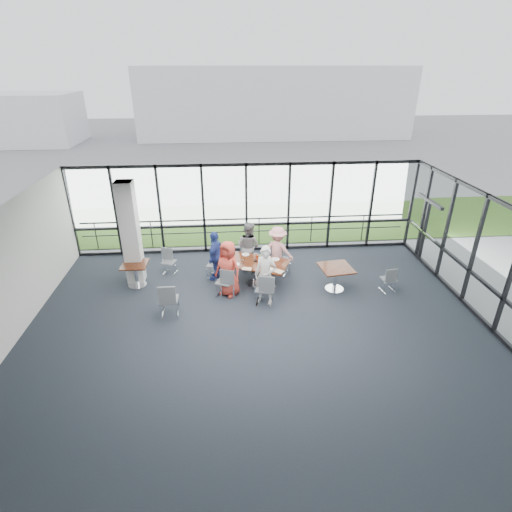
{
  "coord_description": "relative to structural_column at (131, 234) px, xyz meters",
  "views": [
    {
      "loc": [
        -0.73,
        -8.33,
        6.22
      ],
      "look_at": [
        0.11,
        2.18,
        1.1
      ],
      "focal_mm": 28.0,
      "sensor_mm": 36.0,
      "label": 1
    }
  ],
  "objects": [
    {
      "name": "hangar_aux",
      "position": [
        -14.4,
        25.0,
        0.4
      ],
      "size": [
        10.0,
        6.0,
        4.0
      ],
      "primitive_type": "cube",
      "color": "silver",
      "rests_on": "ground"
    },
    {
      "name": "tumbler_a",
      "position": [
        3.35,
        -0.6,
        -0.78
      ],
      "size": [
        0.07,
        0.07,
        0.13
      ],
      "primitive_type": "cylinder",
      "color": "white",
      "rests_on": "main_table"
    },
    {
      "name": "ceiling",
      "position": [
        3.6,
        -3.0,
        1.6
      ],
      "size": [
        12.0,
        10.0,
        0.04
      ],
      "primitive_type": "cube",
      "color": "silver",
      "rests_on": "ground"
    },
    {
      "name": "chair_main_nl",
      "position": [
        2.77,
        -1.13,
        -1.15
      ],
      "size": [
        0.58,
        0.58,
        0.9
      ],
      "primitive_type": null,
      "rotation": [
        0.0,
        0.0,
        -0.39
      ],
      "color": "slate",
      "rests_on": "ground"
    },
    {
      "name": "side_table_left",
      "position": [
        0.07,
        -0.34,
        -0.99
      ],
      "size": [
        0.78,
        0.78,
        0.75
      ],
      "rotation": [
        0.0,
        0.0,
        -0.03
      ],
      "color": "#38130C",
      "rests_on": "ground"
    },
    {
      "name": "guard_rail",
      "position": [
        3.6,
        2.6,
        -1.1
      ],
      "size": [
        12.0,
        0.06,
        0.06
      ],
      "primitive_type": "cylinder",
      "rotation": [
        0.0,
        1.57,
        0.0
      ],
      "color": "#2D2D33",
      "rests_on": "ground"
    },
    {
      "name": "chair_main_fl",
      "position": [
        3.61,
        0.61,
        -1.15
      ],
      "size": [
        0.62,
        0.62,
        0.91
      ],
      "primitive_type": null,
      "rotation": [
        0.0,
        0.0,
        2.49
      ],
      "color": "slate",
      "rests_on": "ground"
    },
    {
      "name": "tumbler_c",
      "position": [
        3.93,
        -0.3,
        -0.78
      ],
      "size": [
        0.07,
        0.07,
        0.14
      ],
      "primitive_type": "cylinder",
      "color": "white",
      "rests_on": "main_table"
    },
    {
      "name": "hangar_main",
      "position": [
        7.6,
        29.0,
        1.4
      ],
      "size": [
        24.0,
        10.0,
        6.0
      ],
      "primitive_type": "cube",
      "color": "silver",
      "rests_on": "ground"
    },
    {
      "name": "wall_front",
      "position": [
        3.6,
        -8.0,
        0.0
      ],
      "size": [
        12.0,
        0.1,
        3.2
      ],
      "primitive_type": "cube",
      "color": "silver",
      "rests_on": "ground"
    },
    {
      "name": "tumbler_b",
      "position": [
        3.95,
        -0.83,
        -0.79
      ],
      "size": [
        0.06,
        0.06,
        0.13
      ],
      "primitive_type": "cylinder",
      "color": "white",
      "rests_on": "main_table"
    },
    {
      "name": "main_table",
      "position": [
        3.71,
        -0.52,
        -0.97
      ],
      "size": [
        2.24,
        1.78,
        0.75
      ],
      "rotation": [
        0.0,
        0.0,
        -0.41
      ],
      "color": "#38130C",
      "rests_on": "ground"
    },
    {
      "name": "floor",
      "position": [
        3.6,
        -3.0,
        -1.61
      ],
      "size": [
        12.0,
        10.0,
        0.02
      ],
      "primitive_type": "cube",
      "color": "#212931",
      "rests_on": "ground"
    },
    {
      "name": "chair_spare_la",
      "position": [
        1.26,
        -2.05,
        -1.11
      ],
      "size": [
        0.48,
        0.48,
        0.98
      ],
      "primitive_type": null,
      "rotation": [
        0.0,
        0.0,
        -0.0
      ],
      "color": "slate",
      "rests_on": "ground"
    },
    {
      "name": "plate_nl",
      "position": [
        3.1,
        -0.64,
        -0.84
      ],
      "size": [
        0.28,
        0.28,
        0.01
      ],
      "primitive_type": "cylinder",
      "color": "white",
      "rests_on": "main_table"
    },
    {
      "name": "side_table_right",
      "position": [
        6.09,
        -1.06,
        -0.96
      ],
      "size": [
        1.03,
        1.03,
        0.75
      ],
      "rotation": [
        0.0,
        0.0,
        0.14
      ],
      "color": "#38130C",
      "rests_on": "ground"
    },
    {
      "name": "diner_near_right",
      "position": [
        3.92,
        -1.6,
        -0.73
      ],
      "size": [
        0.77,
        0.68,
        1.74
      ],
      "primitive_type": "imported",
      "rotation": [
        0.0,
        0.0,
        -0.41
      ],
      "color": "silver",
      "rests_on": "ground"
    },
    {
      "name": "curtain_wall_back",
      "position": [
        3.6,
        2.0,
        0.0
      ],
      "size": [
        12.0,
        0.1,
        3.2
      ],
      "primitive_type": "cube",
      "color": "white",
      "rests_on": "ground"
    },
    {
      "name": "chair_main_end",
      "position": [
        2.44,
        0.03,
        -1.17
      ],
      "size": [
        0.52,
        0.52,
        0.85
      ],
      "primitive_type": null,
      "rotation": [
        0.0,
        0.0,
        -1.85
      ],
      "color": "slate",
      "rests_on": "ground"
    },
    {
      "name": "apron",
      "position": [
        3.6,
        7.0,
        -1.62
      ],
      "size": [
        80.0,
        70.0,
        0.02
      ],
      "primitive_type": "cube",
      "color": "gray",
      "rests_on": "ground"
    },
    {
      "name": "plate_end",
      "position": [
        2.95,
        -0.22,
        -0.84
      ],
      "size": [
        0.28,
        0.28,
        0.01
      ],
      "primitive_type": "cylinder",
      "color": "white",
      "rests_on": "main_table"
    },
    {
      "name": "chair_main_fr",
      "position": [
        4.57,
        0.11,
        -1.11
      ],
      "size": [
        0.64,
        0.64,
        0.98
      ],
      "primitive_type": null,
      "rotation": [
        0.0,
        0.0,
        2.68
      ],
      "color": "slate",
      "rests_on": "ground"
    },
    {
      "name": "diner_far_left",
      "position": [
        3.57,
        0.45,
        -0.76
      ],
      "size": [
        0.95,
        0.88,
        1.67
      ],
      "primitive_type": "imported",
      "rotation": [
        0.0,
        0.0,
        2.52
      ],
      "color": "slate",
      "rests_on": "ground"
    },
    {
      "name": "grass_strip",
      "position": [
        3.6,
        5.0,
        -1.59
      ],
      "size": [
        80.0,
        5.0,
        0.01
      ],
      "primitive_type": "cube",
      "color": "#325919",
      "rests_on": "ground"
    },
    {
      "name": "green_bottle",
      "position": [
        3.86,
        -0.48,
        -0.75
      ],
      "size": [
        0.05,
        0.05,
        0.2
      ],
      "primitive_type": "cylinder",
      "color": "#1F7D29",
      "rests_on": "main_table"
    },
    {
      "name": "menu_a",
      "position": [
        3.44,
        -0.94,
        -0.85
      ],
      "size": [
        0.32,
        0.26,
        0.0
      ],
      "primitive_type": "cube",
      "rotation": [
        0.0,
        0.0,
        -0.24
      ],
      "color": "white",
      "rests_on": "main_table"
    },
    {
      "name": "chair_spare_lb",
      "position": [
        0.98,
        0.39,
        -1.19
      ],
      "size": [
        0.51,
        0.51,
        0.81
      ],
      "primitive_type": null,
      "rotation": [
        0.0,
        0.0,
        2.81
      ],
      "color": "slate",
      "rests_on": "ground"
    },
    {
      "name": "structural_column",
      "position": [
        0.0,
        0.0,
        0.0
      ],
      "size": [
        0.5,
        0.5,
        3.2
      ],
      "primitive_type": "cube",
      "color": "silver",
      "rests_on": "ground"
    },
    {
      "name": "chair_spare_r",
      "position": [
        7.66,
        -1.27,
        -1.2
      ],
      "size": [
        0.45,
        0.45,
        0.8
      ],
      "primitive_type": null,
      "rotation": [
        0.0,
        0.0,
        0.16
      ],
      "color": "slate",
      "rests_on": "ground"
    },
    {
      "name": "diner_near_left",
      "position": [
        2.89,
        -1.07,
        -0.75
      ],
      "size": [
        0.99,
        0.93,
        1.69
      ],
      "primitive_type": "imported",
      "rotation": [
        0.0,
        0.0,
        -0.64
      ],
      "color": "#D04031",
      "rests_on": "ground"
    },
    {
      "name": "exit_door",
      "position": [
        9.6,
        0.75,
        -0.55
      ],
      "size": [
        0.12,
        1.6,
        2.1
      ],
      "primitive_type": "cube",
      "color": "black",
      "rests_on": "ground"
    },
    {
      "name": "diner_end",
      "position": [
        2.51,
        -0.07,
        -0.79
      ],
      "size": [
        0.82,
        1.06,
        1.61
      ],
      "primitive_type": "imported",
      "rotation": [
        0.0,
        0.0,
        -1.93
      ],
      "color": "navy",
      "rests_on": "ground"
    },
    {
      "name": "plate_nr",
      "position": [
        4.08,
        -1.05,
        -0.84
      ],
      "size": [
        0.28,
        0.28,
        0.01
      ],
      "primitive_type": "cylinder",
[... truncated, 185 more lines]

